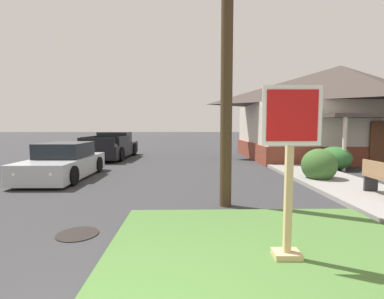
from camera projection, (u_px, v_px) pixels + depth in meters
grass_corner_patch at (281, 270)px, 3.60m from camera, size 4.71×4.93×0.08m
sidewalk_strip at (360, 192)px, 7.74m from camera, size 2.20×16.32×0.12m
stop_sign at (289, 174)px, 3.74m from camera, size 0.77×0.29×2.30m
manhole_cover at (78, 234)px, 4.86m from camera, size 0.70×0.70×0.02m
parked_sedan_silver at (64, 163)px, 10.08m from camera, size 1.89×4.10×1.25m
pickup_truck_black at (112, 147)px, 16.25m from camera, size 2.25×5.10×1.48m
corner_house at (339, 111)px, 16.16m from camera, size 10.79×8.63×5.24m
shrub_near_porch at (335, 158)px, 11.90m from camera, size 1.33×1.33×0.99m
shrub_by_curb at (319, 165)px, 9.41m from camera, size 1.12×1.12×1.10m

